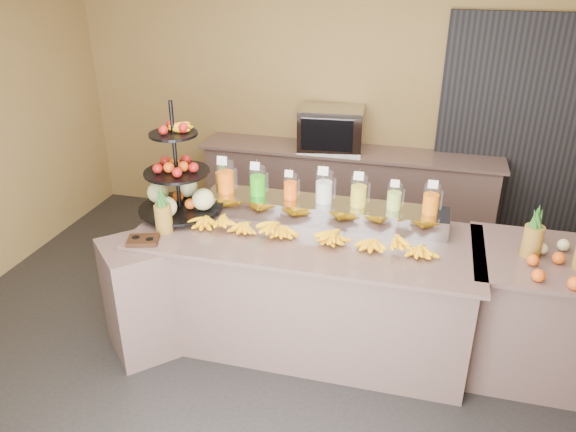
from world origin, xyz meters
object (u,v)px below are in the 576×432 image
at_px(right_fruit_pile, 555,259).
at_px(fruit_stand, 183,187).
at_px(condiment_caddy, 143,240).
at_px(oven_warmer, 331,129).
at_px(pitcher_tray, 323,211).
at_px(banana_heap, 307,230).

bearing_deg(right_fruit_pile, fruit_stand, 176.85).
distance_m(condiment_caddy, oven_warmer, 2.53).
bearing_deg(right_fruit_pile, pitcher_tray, 168.57).
xyz_separation_m(fruit_stand, right_fruit_pile, (2.66, -0.15, -0.16)).
distance_m(condiment_caddy, right_fruit_pile, 2.78).
xyz_separation_m(right_fruit_pile, oven_warmer, (-1.86, 1.99, 0.14)).
xyz_separation_m(banana_heap, fruit_stand, (-1.01, 0.15, 0.16)).
xyz_separation_m(fruit_stand, condiment_caddy, (-0.10, -0.51, -0.21)).
distance_m(pitcher_tray, fruit_stand, 1.09).
height_order(pitcher_tray, right_fruit_pile, right_fruit_pile).
distance_m(banana_heap, fruit_stand, 1.03).
relative_size(pitcher_tray, banana_heap, 1.01).
bearing_deg(condiment_caddy, fruit_stand, 78.87).
bearing_deg(oven_warmer, banana_heap, -88.86).
distance_m(banana_heap, condiment_caddy, 1.16).
height_order(banana_heap, condiment_caddy, banana_heap).
bearing_deg(banana_heap, condiment_caddy, -162.31).
distance_m(pitcher_tray, condiment_caddy, 1.35).
bearing_deg(pitcher_tray, fruit_stand, -170.58).
xyz_separation_m(pitcher_tray, right_fruit_pile, (1.60, -0.32, -0.01)).
bearing_deg(oven_warmer, pitcher_tray, -85.91).
distance_m(fruit_stand, right_fruit_pile, 2.67).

